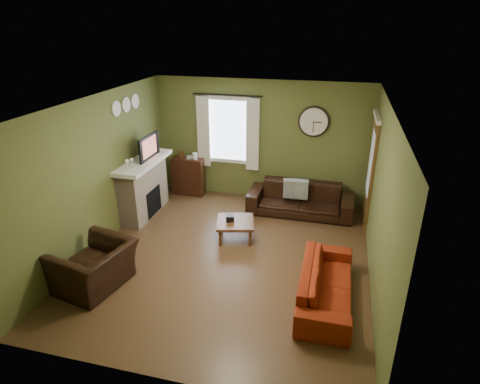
% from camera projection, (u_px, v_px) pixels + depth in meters
% --- Properties ---
extents(floor, '(4.60, 5.20, 0.00)m').
position_uv_depth(floor, '(229.00, 257.00, 6.83)').
color(floor, '#4F3620').
rests_on(floor, ground).
extents(ceiling, '(4.60, 5.20, 0.00)m').
position_uv_depth(ceiling, '(227.00, 104.00, 5.78)').
color(ceiling, white).
rests_on(ceiling, ground).
extents(wall_left, '(0.00, 5.20, 2.60)m').
position_uv_depth(wall_left, '(98.00, 174.00, 6.82)').
color(wall_left, '#56602C').
rests_on(wall_left, ground).
extents(wall_right, '(0.00, 5.20, 2.60)m').
position_uv_depth(wall_right, '(381.00, 202.00, 5.79)').
color(wall_right, '#56602C').
rests_on(wall_right, ground).
extents(wall_back, '(4.60, 0.00, 2.60)m').
position_uv_depth(wall_back, '(261.00, 141.00, 8.61)').
color(wall_back, '#56602C').
rests_on(wall_back, ground).
extents(wall_front, '(4.60, 0.00, 2.60)m').
position_uv_depth(wall_front, '(157.00, 285.00, 4.00)').
color(wall_front, '#56602C').
rests_on(wall_front, ground).
extents(fireplace, '(0.40, 1.40, 1.10)m').
position_uv_depth(fireplace, '(144.00, 189.00, 8.10)').
color(fireplace, tan).
rests_on(fireplace, floor).
extents(firebox, '(0.04, 0.60, 0.55)m').
position_uv_depth(firebox, '(153.00, 202.00, 8.16)').
color(firebox, black).
rests_on(firebox, fireplace).
extents(mantel, '(0.58, 1.60, 0.08)m').
position_uv_depth(mantel, '(142.00, 162.00, 7.85)').
color(mantel, white).
rests_on(mantel, fireplace).
extents(tv, '(0.08, 0.60, 0.35)m').
position_uv_depth(tv, '(146.00, 149.00, 7.90)').
color(tv, black).
rests_on(tv, mantel).
extents(tv_screen, '(0.02, 0.62, 0.36)m').
position_uv_depth(tv_screen, '(149.00, 147.00, 7.86)').
color(tv_screen, '#994C3F').
rests_on(tv_screen, mantel).
extents(medallion_left, '(0.28, 0.28, 0.03)m').
position_uv_depth(medallion_left, '(116.00, 109.00, 7.14)').
color(medallion_left, white).
rests_on(medallion_left, wall_left).
extents(medallion_mid, '(0.28, 0.28, 0.03)m').
position_uv_depth(medallion_mid, '(126.00, 105.00, 7.45)').
color(medallion_mid, white).
rests_on(medallion_mid, wall_left).
extents(medallion_right, '(0.28, 0.28, 0.03)m').
position_uv_depth(medallion_right, '(135.00, 101.00, 7.77)').
color(medallion_right, white).
rests_on(medallion_right, wall_left).
extents(window_pane, '(1.00, 0.02, 1.30)m').
position_uv_depth(window_pane, '(229.00, 130.00, 8.67)').
color(window_pane, silver).
rests_on(window_pane, wall_back).
extents(curtain_rod, '(0.03, 0.03, 1.50)m').
position_uv_depth(curtain_rod, '(227.00, 95.00, 8.27)').
color(curtain_rod, black).
rests_on(curtain_rod, wall_back).
extents(curtain_left, '(0.28, 0.04, 1.55)m').
position_uv_depth(curtain_left, '(203.00, 132.00, 8.73)').
color(curtain_left, silver).
rests_on(curtain_left, wall_back).
extents(curtain_right, '(0.28, 0.04, 1.55)m').
position_uv_depth(curtain_right, '(253.00, 135.00, 8.48)').
color(curtain_right, silver).
rests_on(curtain_right, wall_back).
extents(wall_clock, '(0.64, 0.06, 0.64)m').
position_uv_depth(wall_clock, '(314.00, 122.00, 8.12)').
color(wall_clock, white).
rests_on(wall_clock, wall_back).
extents(door, '(0.05, 0.90, 2.10)m').
position_uv_depth(door, '(371.00, 173.00, 7.54)').
color(door, brown).
rests_on(door, floor).
extents(bookshelf, '(0.72, 0.31, 0.86)m').
position_uv_depth(bookshelf, '(188.00, 176.00, 9.10)').
color(bookshelf, black).
rests_on(bookshelf, floor).
extents(book, '(0.25, 0.29, 0.02)m').
position_uv_depth(book, '(186.00, 153.00, 8.92)').
color(book, '#513018').
rests_on(book, bookshelf).
extents(sofa_brown, '(2.13, 0.83, 0.62)m').
position_uv_depth(sofa_brown, '(300.00, 199.00, 8.25)').
color(sofa_brown, black).
rests_on(sofa_brown, floor).
extents(pillow_left, '(0.42, 0.13, 0.41)m').
position_uv_depth(pillow_left, '(298.00, 189.00, 8.12)').
color(pillow_left, gray).
rests_on(pillow_left, sofa_brown).
extents(pillow_right, '(0.42, 0.17, 0.41)m').
position_uv_depth(pillow_right, '(293.00, 189.00, 8.14)').
color(pillow_right, gray).
rests_on(pillow_right, sofa_brown).
extents(sofa_red, '(0.72, 1.83, 0.54)m').
position_uv_depth(sofa_red, '(326.00, 284.00, 5.70)').
color(sofa_red, maroon).
rests_on(sofa_red, floor).
extents(armchair, '(1.12, 1.22, 0.69)m').
position_uv_depth(armchair, '(94.00, 266.00, 5.96)').
color(armchair, black).
rests_on(armchair, floor).
extents(coffee_table, '(0.80, 0.80, 0.35)m').
position_uv_depth(coffee_table, '(235.00, 229.00, 7.34)').
color(coffee_table, '#513018').
rests_on(coffee_table, floor).
extents(tissue_box, '(0.18, 0.18, 0.11)m').
position_uv_depth(tissue_box, '(230.00, 218.00, 7.26)').
color(tissue_box, black).
rests_on(tissue_box, coffee_table).
extents(wine_glass_a, '(0.07, 0.07, 0.21)m').
position_uv_depth(wine_glass_a, '(127.00, 165.00, 7.27)').
color(wine_glass_a, white).
rests_on(wine_glass_a, mantel).
extents(wine_glass_b, '(0.06, 0.06, 0.19)m').
position_uv_depth(wine_glass_b, '(132.00, 163.00, 7.42)').
color(wine_glass_b, white).
rests_on(wine_glass_b, mantel).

